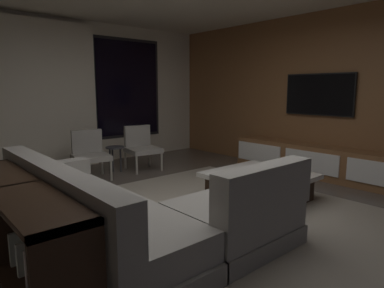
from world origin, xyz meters
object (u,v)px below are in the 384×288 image
(accent_chair_by_curtain, at_px, (90,152))
(side_stool, at_px, (115,151))
(sectional_couch, at_px, (131,217))
(accent_chair_near_window, at_px, (141,145))
(book_stack_on_coffee_table, at_px, (269,173))
(console_table_behind_couch, at_px, (17,226))
(mounted_tv, at_px, (319,94))
(coffee_table, at_px, (259,186))
(media_console, at_px, (320,162))

(accent_chair_by_curtain, xyz_separation_m, side_stool, (0.48, 0.05, -0.06))
(sectional_couch, xyz_separation_m, accent_chair_near_window, (1.76, 2.58, 0.14))
(sectional_couch, height_order, book_stack_on_coffee_table, sectional_couch)
(sectional_couch, xyz_separation_m, accent_chair_by_curtain, (0.78, 2.58, 0.14))
(accent_chair_by_curtain, height_order, console_table_behind_couch, accent_chair_by_curtain)
(mounted_tv, bearing_deg, coffee_table, -172.23)
(accent_chair_near_window, bearing_deg, console_table_behind_couch, -137.57)
(coffee_table, relative_size, mounted_tv, 0.97)
(media_console, bearing_deg, sectional_couch, -178.07)
(book_stack_on_coffee_table, distance_m, side_stool, 2.78)
(coffee_table, bearing_deg, console_table_behind_couch, 178.71)
(coffee_table, distance_m, media_console, 1.68)
(sectional_couch, height_order, accent_chair_by_curtain, sectional_couch)
(sectional_couch, relative_size, book_stack_on_coffee_table, 10.80)
(book_stack_on_coffee_table, distance_m, accent_chair_near_window, 2.64)
(console_table_behind_couch, bearing_deg, accent_chair_by_curtain, 55.26)
(accent_chair_by_curtain, bearing_deg, mounted_tv, -36.68)
(accent_chair_near_window, bearing_deg, accent_chair_by_curtain, 179.81)
(accent_chair_near_window, xyz_separation_m, accent_chair_by_curtain, (-0.98, 0.00, 0.00))
(mounted_tv, bearing_deg, media_console, -132.45)
(coffee_table, distance_m, mounted_tv, 2.20)
(coffee_table, distance_m, side_stool, 2.66)
(media_console, xyz_separation_m, console_table_behind_couch, (-4.55, 0.01, 0.16))
(coffee_table, bearing_deg, media_console, 1.90)
(accent_chair_by_curtain, height_order, side_stool, accent_chair_by_curtain)
(book_stack_on_coffee_table, relative_size, accent_chair_near_window, 0.30)
(accent_chair_near_window, bearing_deg, coffee_table, -85.46)
(book_stack_on_coffee_table, height_order, media_console, media_console)
(accent_chair_by_curtain, height_order, mounted_tv, mounted_tv)
(book_stack_on_coffee_table, distance_m, media_console, 1.67)
(book_stack_on_coffee_table, xyz_separation_m, accent_chair_by_curtain, (-1.20, 2.64, 0.05))
(sectional_couch, xyz_separation_m, console_table_behind_couch, (-0.91, 0.13, 0.13))
(accent_chair_by_curtain, bearing_deg, book_stack_on_coffee_table, -65.61)
(side_stool, height_order, console_table_behind_couch, console_table_behind_couch)
(sectional_couch, height_order, coffee_table, sectional_couch)
(book_stack_on_coffee_table, bearing_deg, accent_chair_by_curtain, 114.39)
(media_console, bearing_deg, console_table_behind_couch, 179.89)
(side_stool, xyz_separation_m, mounted_tv, (2.55, -2.31, 0.98))
(accent_chair_near_window, height_order, accent_chair_by_curtain, same)
(book_stack_on_coffee_table, height_order, side_stool, side_stool)
(sectional_couch, relative_size, console_table_behind_couch, 1.19)
(accent_chair_near_window, xyz_separation_m, side_stool, (-0.50, 0.06, -0.06))
(coffee_table, height_order, side_stool, side_stool)
(coffee_table, relative_size, accent_chair_by_curtain, 1.49)
(console_table_behind_couch, bearing_deg, side_stool, 48.94)
(book_stack_on_coffee_table, height_order, accent_chair_by_curtain, accent_chair_by_curtain)
(console_table_behind_couch, bearing_deg, mounted_tv, 2.29)
(media_console, bearing_deg, mounted_tv, 47.55)
(coffee_table, xyz_separation_m, side_stool, (-0.70, 2.56, 0.19))
(coffee_table, bearing_deg, accent_chair_near_window, 94.54)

